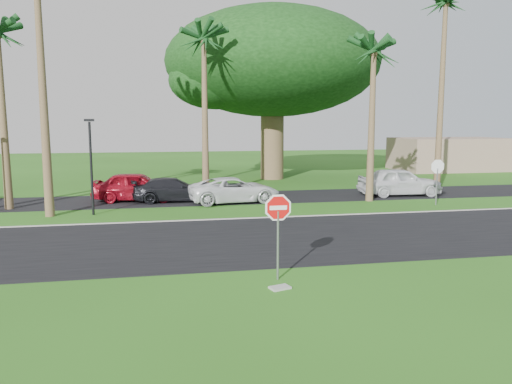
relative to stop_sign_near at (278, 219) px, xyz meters
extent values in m
plane|color=#245415|center=(-0.50, 3.00, -1.77)|extent=(120.00, 120.00, 0.00)
cube|color=black|center=(-0.50, 5.00, -1.76)|extent=(120.00, 8.00, 0.02)
cube|color=black|center=(-0.50, 15.50, -1.76)|extent=(120.00, 5.00, 0.02)
cube|color=gray|center=(-0.50, 9.05, -1.74)|extent=(120.00, 0.12, 0.06)
cylinder|color=gray|center=(0.00, 0.00, -0.77)|extent=(0.07, 0.07, 2.00)
cylinder|color=white|center=(0.00, 0.00, 0.33)|extent=(1.05, 0.02, 1.05)
cylinder|color=red|center=(0.00, 0.00, 0.33)|extent=(0.90, 0.02, 0.90)
cube|color=white|center=(0.00, 0.00, 0.33)|extent=(0.50, 0.02, 0.12)
cylinder|color=gray|center=(11.50, 11.00, -0.77)|extent=(0.07, 0.07, 2.00)
cylinder|color=white|center=(11.50, 11.00, 0.33)|extent=(1.05, 0.02, 1.05)
cylinder|color=red|center=(11.50, 11.00, 0.33)|extent=(0.90, 0.02, 0.90)
cube|color=white|center=(11.50, 11.00, 0.33)|extent=(0.50, 0.02, 0.12)
cone|color=brown|center=(-11.00, 14.00, 2.73)|extent=(0.44, 0.44, 9.00)
cone|color=brown|center=(-8.50, 11.50, 3.98)|extent=(0.44, 0.44, 11.50)
cone|color=brown|center=(-0.50, 17.00, 2.98)|extent=(0.44, 0.44, 9.50)
cone|color=brown|center=(8.50, 13.00, 2.48)|extent=(0.44, 0.44, 8.50)
cone|color=brown|center=(14.50, 16.00, 4.23)|extent=(0.44, 0.44, 12.00)
cylinder|color=brown|center=(5.50, 25.00, 1.23)|extent=(1.80, 1.80, 6.00)
ellipsoid|color=black|center=(5.50, 25.00, 7.23)|extent=(16.50, 16.50, 8.25)
cylinder|color=black|center=(-6.50, 11.50, 0.48)|extent=(0.12, 0.12, 4.50)
cube|color=black|center=(-6.50, 11.50, 2.81)|extent=(0.45, 0.25, 0.12)
cube|color=gray|center=(23.50, 29.00, -0.27)|extent=(10.00, 6.00, 3.00)
imported|color=maroon|center=(-4.59, 15.39, -0.94)|extent=(5.08, 2.51, 1.67)
imported|color=black|center=(-2.55, 14.89, -1.11)|extent=(4.67, 2.03, 1.34)
imported|color=white|center=(0.80, 13.85, -1.07)|extent=(5.32, 2.96, 1.41)
imported|color=silver|center=(11.13, 14.54, -0.92)|extent=(5.12, 2.28, 1.71)
cube|color=#989991|center=(-0.13, -0.80, -1.74)|extent=(0.63, 0.50, 0.06)
camera|label=1|loc=(-3.25, -13.50, 2.73)|focal=35.00mm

